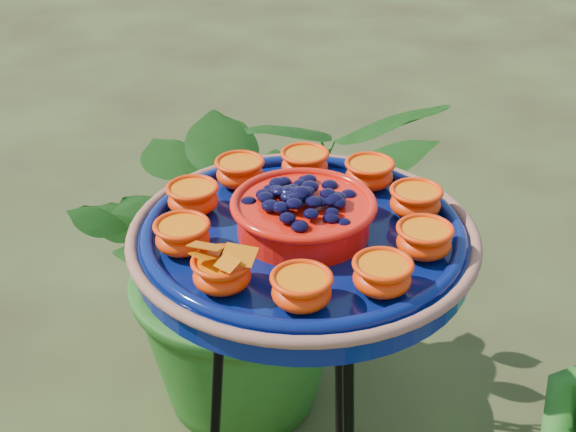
% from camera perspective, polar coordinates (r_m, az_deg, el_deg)
% --- Properties ---
extents(feeder_dish, '(0.52, 0.52, 0.11)m').
position_cam_1_polar(feeder_dish, '(1.16, 1.08, -1.23)').
color(feeder_dish, '#06134F').
rests_on(feeder_dish, tripod_stand).
extents(shrub_back_left, '(1.18, 1.17, 0.99)m').
position_cam_1_polar(shrub_back_left, '(2.09, -2.53, -2.12)').
color(shrub_back_left, '#1C5216').
rests_on(shrub_back_left, ground).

